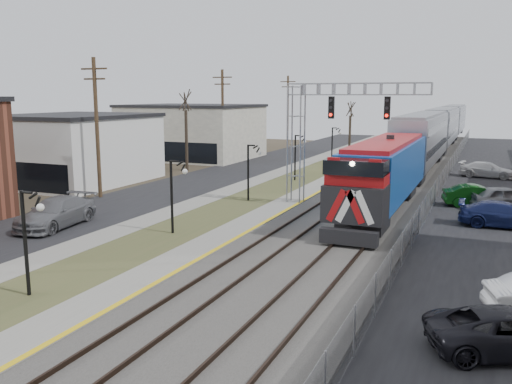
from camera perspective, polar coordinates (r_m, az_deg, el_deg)
The scene contains 21 objects.
street_west at distance 47.70m, azimuth -5.64°, elevation 1.24°, with size 7.00×120.00×0.04m, color black.
sidewalk at distance 45.71m, azimuth -0.69°, elevation 0.93°, with size 2.00×120.00×0.08m, color gray.
grass_median at distance 44.60m, azimuth 2.84°, elevation 0.67°, with size 4.00×120.00×0.06m, color #474D29.
platform at distance 43.65m, azimuth 6.53°, elevation 0.53°, with size 2.00×120.00×0.24m, color gray.
ballast_bed at distance 42.51m, azimuth 13.00°, elevation 0.05°, with size 8.00×120.00×0.20m, color #595651.
platform_edge at distance 43.39m, azimuth 7.65°, elevation 0.61°, with size 0.24×120.00×0.01m, color gold.
track_near at distance 42.87m, azimuth 10.38°, elevation 0.46°, with size 1.58×120.00×0.15m.
track_far at distance 42.25m, azimuth 15.00°, elevation 0.14°, with size 1.58×120.00×0.15m.
train at distance 69.52m, azimuth 18.50°, elevation 5.97°, with size 3.00×85.85×5.33m.
signal_gantry at distance 35.74m, azimuth 6.87°, elevation 7.22°, with size 9.00×1.07×8.15m.
lampposts at distance 29.41m, azimuth -8.57°, elevation -0.48°, with size 0.14×62.14×4.00m.
utility_poles at distance 40.59m, azimuth -16.39°, elevation 6.40°, with size 0.28×80.28×10.00m.
fence at distance 41.88m, azimuth 18.69°, elevation 0.59°, with size 0.04×120.00×1.60m, color gray.
buildings_west at distance 44.60m, azimuth -23.39°, elevation 3.72°, with size 14.00×67.00×7.00m.
bare_trees at distance 51.34m, azimuth -4.72°, elevation 4.90°, with size 12.30×42.30×5.95m.
car_lot_c at distance 17.61m, azimuth 25.20°, elevation -13.28°, with size 2.17×4.70×1.31m, color black.
car_lot_d at distance 33.46m, azimuth 24.70°, elevation -2.26°, with size 2.00×4.91×1.43m, color #161F50.
car_lot_e at distance 38.72m, azimuth 24.80°, elevation -0.62°, with size 1.80×4.47×1.52m, color gray.
car_lot_f at distance 38.99m, azimuth 22.27°, elevation -0.43°, with size 1.53×4.38×1.44m, color #0B3B0E.
car_street_b at distance 32.55m, azimuth -20.32°, elevation -2.11°, with size 2.27×5.59×1.62m, color slate.
car_lot_g at distance 53.10m, azimuth 23.20°, elevation 2.11°, with size 1.94×4.78×1.39m, color silver.
Camera 1 is at (11.29, -6.25, 7.37)m, focal length 38.00 mm.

